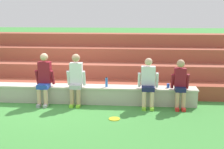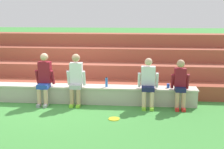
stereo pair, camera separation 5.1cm
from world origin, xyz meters
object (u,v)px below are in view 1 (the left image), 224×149
at_px(person_right_of_center, 180,83).
at_px(water_bottle_mid_right, 106,82).
at_px(person_far_left, 44,78).
at_px(plastic_cup_middle, 168,86).
at_px(frisbee, 114,119).
at_px(person_center, 148,81).
at_px(person_left_of_center, 76,78).

distance_m(person_right_of_center, water_bottle_mid_right, 2.01).
xyz_separation_m(person_far_left, plastic_cup_middle, (3.43, 0.25, -0.21)).
height_order(person_right_of_center, plastic_cup_middle, person_right_of_center).
relative_size(water_bottle_mid_right, plastic_cup_middle, 2.45).
height_order(person_far_left, person_right_of_center, person_far_left).
xyz_separation_m(water_bottle_mid_right, plastic_cup_middle, (1.71, 0.05, -0.07)).
bearing_deg(plastic_cup_middle, frisbee, -137.61).
distance_m(plastic_cup_middle, frisbee, 1.96).
distance_m(person_center, frisbee, 1.50).
height_order(person_far_left, person_center, person_far_left).
bearing_deg(plastic_cup_middle, person_center, -156.31).
distance_m(person_far_left, plastic_cup_middle, 3.45).
bearing_deg(person_left_of_center, frisbee, -41.91).
relative_size(person_center, water_bottle_mid_right, 4.90).
relative_size(person_center, person_right_of_center, 1.02).
xyz_separation_m(person_right_of_center, plastic_cup_middle, (-0.28, 0.27, -0.15)).
distance_m(water_bottle_mid_right, frisbee, 1.40).
xyz_separation_m(person_center, water_bottle_mid_right, (-1.15, 0.19, -0.09)).
height_order(person_far_left, water_bottle_mid_right, person_far_left).
bearing_deg(plastic_cup_middle, water_bottle_mid_right, -178.17).
relative_size(person_left_of_center, water_bottle_mid_right, 5.22).
relative_size(person_right_of_center, plastic_cup_middle, 11.78).
bearing_deg(person_far_left, plastic_cup_middle, 4.08).
bearing_deg(water_bottle_mid_right, person_far_left, -173.69).
bearing_deg(person_left_of_center, plastic_cup_middle, 5.54).
xyz_separation_m(person_right_of_center, water_bottle_mid_right, (-2.00, 0.22, -0.08)).
bearing_deg(person_center, frisbee, -129.03).
xyz_separation_m(person_center, plastic_cup_middle, (0.56, 0.25, -0.17)).
height_order(person_center, plastic_cup_middle, person_center).
xyz_separation_m(person_far_left, frisbee, (2.04, -1.03, -0.75)).
height_order(person_right_of_center, frisbee, person_right_of_center).
bearing_deg(person_right_of_center, person_center, 178.23).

